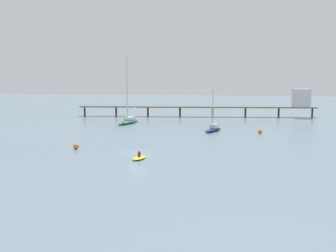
# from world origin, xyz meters

# --- Properties ---
(ground_plane) EXTENTS (400.00, 400.00, 0.00)m
(ground_plane) POSITION_xyz_m (0.00, 0.00, 0.00)
(ground_plane) COLOR slate
(pier) EXTENTS (62.21, 12.25, 7.40)m
(pier) POSITION_xyz_m (15.39, 56.28, 3.94)
(pier) COLOR brown
(pier) RESTS_ON ground_plane
(sailboat_navy) EXTENTS (3.52, 6.48, 7.98)m
(sailboat_navy) POSITION_xyz_m (7.53, 24.84, 0.58)
(sailboat_navy) COLOR navy
(sailboat_navy) RESTS_ON ground_plane
(sailboat_green) EXTENTS (3.28, 9.64, 14.83)m
(sailboat_green) POSITION_xyz_m (-12.48, 34.29, 0.82)
(sailboat_green) COLOR #287F4C
(sailboat_green) RESTS_ON ground_plane
(dinghy_yellow) EXTENTS (1.71, 2.86, 1.14)m
(dinghy_yellow) POSITION_xyz_m (1.38, -3.92, 0.21)
(dinghy_yellow) COLOR yellow
(dinghy_yellow) RESTS_ON ground_plane
(mooring_buoy_mid) EXTENTS (0.76, 0.76, 0.76)m
(mooring_buoy_mid) POSITION_xyz_m (16.23, 23.38, 0.38)
(mooring_buoy_mid) COLOR orange
(mooring_buoy_mid) RESTS_ON ground_plane
(mooring_buoy_far) EXTENTS (0.77, 0.77, 0.77)m
(mooring_buoy_far) POSITION_xyz_m (-9.39, 1.08, 0.38)
(mooring_buoy_far) COLOR orange
(mooring_buoy_far) RESTS_ON ground_plane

